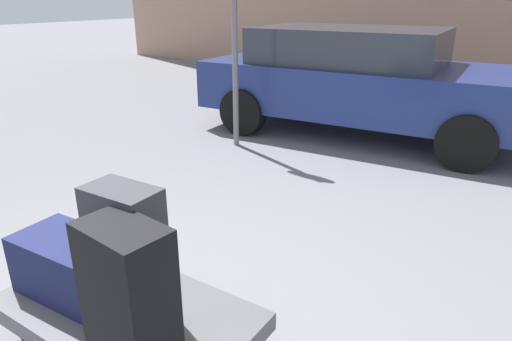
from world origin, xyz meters
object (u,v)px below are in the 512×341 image
object	(u,v)px
suitcase_charcoal_rear_left	(128,255)
luggage_cart	(128,318)
no_parking_sign	(234,19)
duffel_bag_navy_rear_right	(72,265)
suitcase_black_center	(129,298)
parked_car	(361,79)

from	to	relation	value
suitcase_charcoal_rear_left	luggage_cart	bearing A→B (deg)	161.48
luggage_cart	no_parking_sign	distance (m)	3.96
luggage_cart	duffel_bag_navy_rear_right	world-z (taller)	duffel_bag_navy_rear_right
suitcase_charcoal_rear_left	duffel_bag_navy_rear_right	xyz separation A→B (m)	(-0.42, -0.03, -0.18)
suitcase_charcoal_rear_left	no_parking_sign	distance (m)	3.91
duffel_bag_navy_rear_right	no_parking_sign	distance (m)	3.82
duffel_bag_navy_rear_right	no_parking_sign	size ratio (longest dim) A/B	0.23
duffel_bag_navy_rear_right	suitcase_black_center	xyz separation A→B (m)	(0.65, -0.17, 0.17)
suitcase_charcoal_rear_left	parked_car	size ratio (longest dim) A/B	0.16
no_parking_sign	suitcase_charcoal_rear_left	bearing A→B (deg)	-62.04
no_parking_sign	duffel_bag_navy_rear_right	bearing A→B (deg)	-68.02
suitcase_black_center	no_parking_sign	world-z (taller)	no_parking_sign
luggage_cart	suitcase_charcoal_rear_left	bearing A→B (deg)	-16.76
duffel_bag_navy_rear_right	suitcase_black_center	distance (m)	0.69
suitcase_black_center	parked_car	world-z (taller)	parked_car
suitcase_charcoal_rear_left	suitcase_black_center	xyz separation A→B (m)	(0.23, -0.20, -0.01)
luggage_cart	suitcase_black_center	distance (m)	0.56
luggage_cart	suitcase_black_center	world-z (taller)	suitcase_black_center
parked_car	no_parking_sign	distance (m)	1.94
duffel_bag_navy_rear_right	no_parking_sign	world-z (taller)	no_parking_sign
suitcase_black_center	luggage_cart	bearing A→B (deg)	150.20
suitcase_black_center	no_parking_sign	size ratio (longest dim) A/B	0.26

